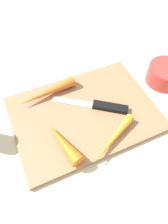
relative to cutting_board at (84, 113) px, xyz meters
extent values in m
plane|color=#C6B793|center=(0.00, 0.00, -0.01)|extent=(1.40, 1.40, 0.00)
cube|color=#99704C|center=(0.00, 0.00, 0.00)|extent=(0.36, 0.26, 0.01)
cube|color=#B7B7BC|center=(-0.01, 0.04, 0.01)|extent=(0.10, 0.08, 0.00)
cube|color=black|center=(0.07, -0.02, 0.01)|extent=(0.09, 0.07, 0.01)
cone|color=orange|center=(-0.08, -0.07, 0.02)|extent=(0.06, 0.12, 0.03)
cone|color=orange|center=(0.03, -0.10, 0.02)|extent=(0.14, 0.09, 0.02)
cone|color=orange|center=(-0.07, 0.09, 0.02)|extent=(0.16, 0.05, 0.03)
cylinder|color=red|center=(0.26, 0.02, 0.02)|extent=(0.10, 0.10, 0.05)
camera|label=1|loc=(-0.12, -0.28, 0.44)|focal=32.97mm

